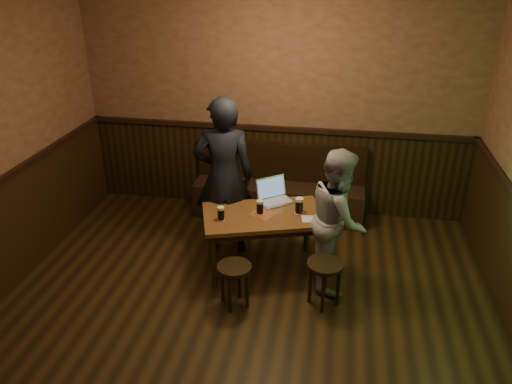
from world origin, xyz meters
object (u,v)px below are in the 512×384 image
Objects in this scene: pint_left at (221,213)px; pint_mid at (260,207)px; stool_left at (234,274)px; laptop at (274,195)px; stool_right at (325,271)px; pub_table at (263,221)px; pint_right at (299,206)px; person_grey at (338,219)px; bench at (279,193)px; person_suit at (224,177)px.

pint_left is 0.43m from pint_mid.
laptop is (0.23, 1.02, 0.37)m from stool_left.
pint_left is at bearing 163.51° from stool_right.
pub_table reaches higher than stool_right.
stool_right is 0.79m from pint_right.
laptop reaches higher than pint_mid.
stool_right is at bearing 164.86° from person_grey.
bench reaches higher than pint_left.
pint_mid is at bearing -168.33° from pint_right.
pint_right is at bearing -72.70° from bench.
pint_mid is (0.13, 0.69, 0.39)m from stool_left.
stool_left is 0.94× the size of stool_right.
pub_table is 0.42m from pint_right.
stool_right is at bearing -55.40° from pub_table.
person_suit is at bearing 68.17° from person_grey.
person_suit is (-1.19, 0.86, 0.53)m from stool_right.
pub_table is 0.95× the size of person_grey.
bench is at bearing -130.67° from person_suit.
pint_mid is 0.83m from person_grey.
pub_table is at bearing -138.30° from laptop.
laptop is (-0.63, 0.86, 0.35)m from stool_right.
pub_table is at bearing -166.83° from pint_right.
stool_right is 1.20m from pint_left.
pint_left reaches higher than stool_right.
pint_left is at bearing 86.69° from person_suit.
stool_right is 0.33× the size of person_grey.
stool_left is 1.11m from laptop.
pint_mid is at bearing 132.20° from person_suit.
pint_mid reaches higher than pub_table.
stool_right is at bearing 131.38° from person_suit.
stool_right is 1.06× the size of laptop.
pub_table is at bearing 142.51° from stool_right.
pint_left is at bearing -150.80° from pint_mid.
stool_right is (0.69, -0.53, -0.20)m from pub_table.
laptop is at bearing 167.53° from person_suit.
bench is 12.63× the size of pint_right.
bench reaches higher than stool_right.
pint_mid is 0.34m from laptop.
stool_left is at bearing 95.06° from person_suit.
bench is 14.43× the size of pint_mid.
stool_left is 1.00× the size of laptop.
pint_left is at bearing 116.28° from stool_left.
pint_right is 0.09× the size of person_suit.
stool_left is 1.20m from person_suit.
pint_left is 0.71m from laptop.
stool_left is 1.18m from person_grey.
pint_mid is (-0.04, -1.27, 0.44)m from bench.
stool_right is 0.97m from pint_mid.
pub_table is 0.80m from person_grey.
person_grey is at bearing 31.57° from stool_left.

